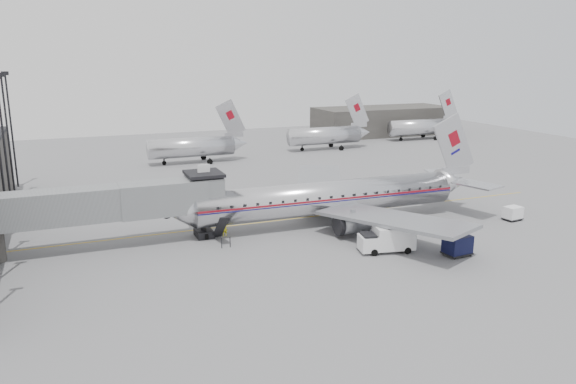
# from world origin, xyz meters

# --- Properties ---
(ground) EXTENTS (160.00, 160.00, 0.00)m
(ground) POSITION_xyz_m (0.00, 0.00, 0.00)
(ground) COLOR slate
(ground) RESTS_ON ground
(hangar) EXTENTS (30.00, 12.00, 6.00)m
(hangar) POSITION_xyz_m (45.00, 60.00, 3.00)
(hangar) COLOR #3B3935
(hangar) RESTS_ON ground
(apron_line) EXTENTS (60.00, 0.15, 0.01)m
(apron_line) POSITION_xyz_m (3.00, 6.00, 0.01)
(apron_line) COLOR gold
(apron_line) RESTS_ON ground
(jet_bridge) EXTENTS (21.00, 6.20, 7.10)m
(jet_bridge) POSITION_xyz_m (-16.66, 3.67, 4.18)
(jet_bridge) COLOR #5C5F61
(jet_bridge) RESTS_ON ground
(distant_aircraft_near) EXTENTS (16.39, 3.20, 10.26)m
(distant_aircraft_near) POSITION_xyz_m (-1.79, 42.00, 2.73)
(distant_aircraft_near) COLOR silver
(distant_aircraft_near) RESTS_ON ground
(distant_aircraft_mid) EXTENTS (16.39, 3.20, 10.26)m
(distant_aircraft_mid) POSITION_xyz_m (24.21, 46.00, 2.73)
(distant_aircraft_mid) COLOR silver
(distant_aircraft_mid) RESTS_ON ground
(distant_aircraft_far) EXTENTS (16.39, 3.20, 10.26)m
(distant_aircraft_far) POSITION_xyz_m (48.21, 50.00, 2.73)
(distant_aircraft_far) COLOR silver
(distant_aircraft_far) RESTS_ON ground
(airliner) EXTENTS (35.22, 32.64, 11.14)m
(airliner) POSITION_xyz_m (4.52, 2.99, 2.80)
(airliner) COLOR silver
(airliner) RESTS_ON ground
(service_van) EXTENTS (5.24, 2.84, 2.33)m
(service_van) POSITION_xyz_m (5.04, -6.84, 1.23)
(service_van) COLOR white
(service_van) RESTS_ON ground
(baggage_cart_navy) EXTENTS (2.49, 1.98, 1.84)m
(baggage_cart_navy) POSITION_xyz_m (10.29, -10.00, 0.98)
(baggage_cart_navy) COLOR black
(baggage_cart_navy) RESTS_ON ground
(baggage_cart_white) EXTENTS (2.05, 1.66, 1.48)m
(baggage_cart_white) POSITION_xyz_m (22.89, -3.31, 0.79)
(baggage_cart_white) COLOR white
(baggage_cart_white) RESTS_ON ground
(ramp_worker) EXTENTS (0.62, 0.43, 1.62)m
(ramp_worker) POSITION_xyz_m (-7.35, 3.00, 0.81)
(ramp_worker) COLOR yellow
(ramp_worker) RESTS_ON ground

